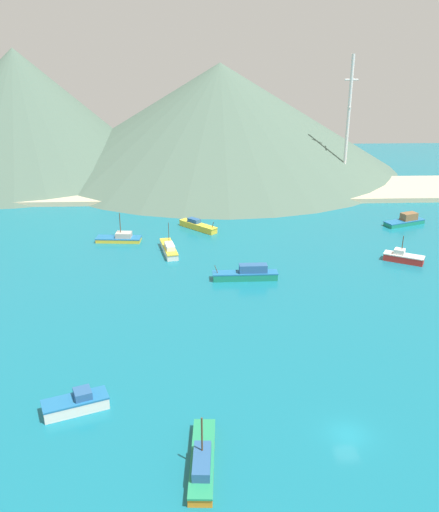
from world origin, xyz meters
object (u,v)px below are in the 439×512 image
at_px(fishing_boat_3, 169,249).
at_px(radio_tower, 348,122).
at_px(fishing_boat_1, 76,403).
at_px(fishing_boat_7, 198,226).
at_px(fishing_boat_0, 403,257).
at_px(fishing_boat_4, 120,238).
at_px(fishing_boat_6, 202,460).
at_px(fishing_boat_2, 247,274).
at_px(fishing_boat_5, 406,221).

relative_size(fishing_boat_3, radio_tower, 0.28).
xyz_separation_m(fishing_boat_1, fishing_boat_3, (8.03, 48.34, -0.06)).
bearing_deg(fishing_boat_3, fishing_boat_7, 68.42).
relative_size(fishing_boat_0, fishing_boat_1, 0.96).
relative_size(fishing_boat_1, fishing_boat_3, 0.77).
bearing_deg(fishing_boat_3, fishing_boat_4, 146.27).
height_order(fishing_boat_1, radio_tower, radio_tower).
bearing_deg(fishing_boat_3, fishing_boat_6, -84.25).
xyz_separation_m(fishing_boat_1, radio_tower, (53.54, 96.25, 16.87)).
relative_size(fishing_boat_0, radio_tower, 0.21).
height_order(fishing_boat_1, fishing_boat_2, fishing_boat_2).
bearing_deg(fishing_boat_2, fishing_boat_4, 140.34).
distance_m(fishing_boat_2, fishing_boat_7, 28.39).
relative_size(fishing_boat_2, fishing_boat_6, 1.01).
distance_m(fishing_boat_2, radio_tower, 70.79).
bearing_deg(radio_tower, fishing_boat_0, -92.32).
distance_m(fishing_boat_1, fishing_boat_3, 49.00).
distance_m(fishing_boat_0, fishing_boat_5, 23.25).
xyz_separation_m(fishing_boat_2, fishing_boat_3, (-13.89, 13.17, -0.19)).
height_order(fishing_boat_4, radio_tower, radio_tower).
bearing_deg(fishing_boat_7, fishing_boat_4, -155.71).
relative_size(fishing_boat_4, radio_tower, 0.27).
xyz_separation_m(fishing_boat_2, radio_tower, (31.62, 61.08, 16.74)).
xyz_separation_m(fishing_boat_3, fishing_boat_5, (51.48, 15.47, 0.07)).
distance_m(fishing_boat_0, fishing_boat_2, 30.21).
bearing_deg(fishing_boat_4, fishing_boat_2, -39.66).
height_order(fishing_boat_1, fishing_boat_7, fishing_boat_7).
height_order(fishing_boat_5, radio_tower, radio_tower).
xyz_separation_m(fishing_boat_4, radio_tower, (55.76, 41.07, 17.06)).
bearing_deg(fishing_boat_6, radio_tower, 69.39).
bearing_deg(fishing_boat_4, fishing_boat_1, -87.70).
relative_size(fishing_boat_3, fishing_boat_7, 1.18).
relative_size(fishing_boat_2, fishing_boat_3, 1.13).
height_order(fishing_boat_2, fishing_boat_7, fishing_boat_2).
xyz_separation_m(fishing_boat_5, fishing_boat_7, (-45.96, -1.51, -0.09)).
distance_m(fishing_boat_1, fishing_boat_5, 87.25).
height_order(fishing_boat_4, fishing_boat_5, fishing_boat_4).
relative_size(fishing_boat_1, fishing_boat_6, 0.69).
bearing_deg(fishing_boat_2, fishing_boat_5, 37.31).
height_order(fishing_boat_7, radio_tower, radio_tower).
relative_size(fishing_boat_1, fishing_boat_2, 0.68).
bearing_deg(fishing_boat_5, radio_tower, 100.42).
xyz_separation_m(fishing_boat_4, fishing_boat_6, (16.05, -64.50, 0.10)).
height_order(fishing_boat_1, fishing_boat_5, fishing_boat_5).
xyz_separation_m(fishing_boat_6, radio_tower, (39.71, 105.57, 16.96)).
distance_m(fishing_boat_4, radio_tower, 71.32).
distance_m(fishing_boat_6, radio_tower, 114.06).
distance_m(fishing_boat_3, fishing_boat_4, 12.32).
height_order(fishing_boat_5, fishing_boat_7, fishing_boat_7).
bearing_deg(fishing_boat_5, fishing_boat_3, -163.27).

